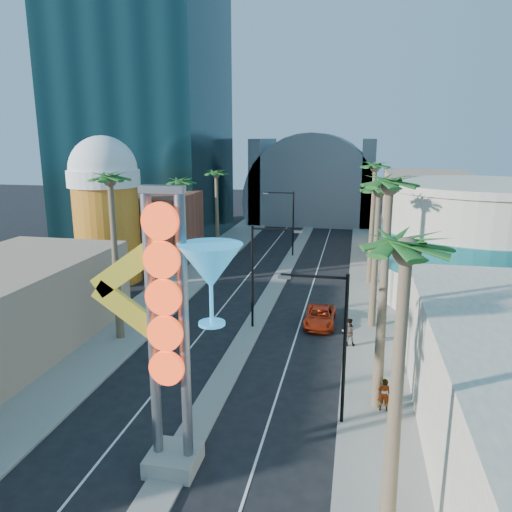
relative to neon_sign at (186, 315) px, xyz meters
The scene contains 23 objects.
sidewalk_west 34.43m from the neon_sign, 107.85° to the left, with size 5.00×100.00×0.15m, color gray.
sidewalk_east 33.97m from the neon_sign, 74.84° to the left, with size 5.00×100.00×0.15m, color gray.
median 35.79m from the neon_sign, 91.33° to the left, with size 1.60×84.00×0.15m, color gray.
hotel_tower 56.91m from the neon_sign, 114.95° to the left, with size 20.00×20.00×50.00m, color black.
brick_filler_west 39.01m from the neon_sign, 115.64° to the left, with size 10.00×10.00×8.00m, color brown.
filler_east 47.58m from the neon_sign, 71.37° to the left, with size 10.00×20.00×10.00m, color tan.
beer_mug 32.39m from the neon_sign, 123.38° to the left, with size 7.00×7.00×14.50m.
turquoise_building 32.10m from the neon_sign, 57.56° to the left, with size 16.60×16.60×10.60m.
canopy 69.11m from the neon_sign, 90.68° to the left, with size 22.00×16.00×22.00m.
neon_sign is the anchor object (origin of this frame).
streetlight_0 17.21m from the neon_sign, 90.90° to the left, with size 3.79×0.25×8.00m.
streetlight_1 41.13m from the neon_sign, 91.90° to the left, with size 3.79×0.25×8.00m.
streetlight_2 8.15m from the neon_sign, 40.46° to the left, with size 3.45×0.25×8.00m.
palm_1 16.70m from the neon_sign, 126.98° to the left, with size 2.40×2.40×12.70m.
palm_2 28.85m from the neon_sign, 109.95° to the left, with size 2.40×2.40×11.20m.
palm_3 40.31m from the neon_sign, 104.11° to the left, with size 2.40×2.40×11.20m.
palm_4 9.23m from the neon_sign, 19.89° to the right, with size 2.40×2.40×12.20m.
palm_5 11.50m from the neon_sign, 40.70° to the left, with size 2.40×2.40×13.20m.
palm_6 20.89m from the neon_sign, 66.74° to the left, with size 2.40×2.40×11.70m.
palm_7 32.29m from the neon_sign, 75.23° to the left, with size 2.40×2.40×12.70m.
red_pickup 20.30m from the neon_sign, 77.28° to the left, with size 2.28×4.95×1.37m, color #9E250C.
pedestrian_a 12.43m from the neon_sign, 37.61° to the left, with size 0.67×0.44×1.84m, color gray.
pedestrian_b 17.36m from the neon_sign, 66.46° to the left, with size 0.96×0.75×1.98m, color gray.
Camera 1 is at (7.46, -15.32, 14.40)m, focal length 35.00 mm.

